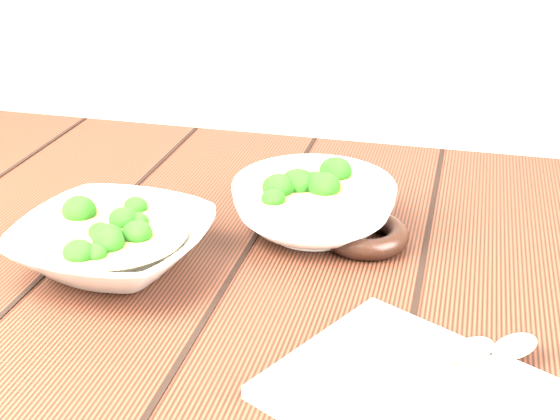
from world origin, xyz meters
name	(u,v)px	position (x,y,z in m)	size (l,w,h in m)	color
table	(262,344)	(0.00, 0.00, 0.63)	(1.20, 0.80, 0.75)	#36190F
soup_bowl_front	(113,242)	(-0.15, -0.06, 0.78)	(0.23, 0.23, 0.06)	silver
soup_bowl_back	(313,205)	(0.04, 0.08, 0.78)	(0.23, 0.23, 0.07)	silver
trivet	(365,234)	(0.11, 0.06, 0.76)	(0.10, 0.10, 0.03)	black
napkin	(419,397)	(0.20, -0.21, 0.76)	(0.23, 0.19, 0.01)	beige
spoon_left	(442,366)	(0.21, -0.18, 0.77)	(0.13, 0.16, 0.01)	#ABA597
spoon_right	(489,362)	(0.25, -0.16, 0.77)	(0.13, 0.16, 0.01)	#ABA597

